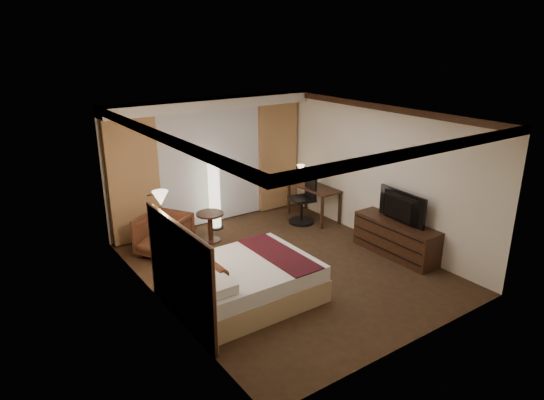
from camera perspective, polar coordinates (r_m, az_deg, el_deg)
floor at (r=8.68m, az=1.53°, el=-7.91°), size 4.50×5.50×0.01m
ceiling at (r=7.84m, az=1.70°, el=9.98°), size 4.50×5.50×0.01m
back_wall at (r=10.40m, az=-7.46°, el=4.50°), size 4.50×0.02×2.70m
left_wall at (r=7.13m, az=-13.11°, el=-2.72°), size 0.02×5.50×2.70m
right_wall at (r=9.61m, az=12.48°, el=3.00°), size 0.02×5.50×2.70m
crown_molding at (r=7.85m, az=1.70°, el=9.55°), size 4.50×5.50×0.12m
soffit at (r=9.95m, az=-7.08°, el=11.20°), size 4.50×0.50×0.20m
curtain_sheer at (r=10.36m, az=-7.22°, el=3.88°), size 2.48×0.04×2.45m
curtain_left_drape at (r=9.67m, az=-15.98°, el=2.18°), size 1.00×0.14×2.45m
curtain_right_drape at (r=11.18m, az=0.66°, el=5.15°), size 1.00×0.14×2.45m
wall_sconce at (r=7.35m, az=-12.98°, el=0.20°), size 0.24×0.24×0.24m
bed at (r=7.58m, az=-3.13°, el=-9.55°), size 2.09×1.63×0.61m
headboard at (r=6.95m, az=-10.68°, el=-8.57°), size 0.12×1.93×1.50m
armchair at (r=9.21m, az=-12.64°, el=-3.82°), size 1.10×1.12×0.86m
side_table at (r=9.69m, az=-7.26°, el=-3.17°), size 0.54×0.54×0.59m
floor_lamp at (r=10.16m, az=-6.81°, el=0.71°), size 0.32×0.32×1.52m
desk at (r=10.79m, az=4.92°, el=-0.29°), size 0.55×1.26×0.75m
desk_lamp at (r=10.98m, az=3.40°, el=3.08°), size 0.18×0.18×0.34m
office_chair at (r=10.46m, az=3.52°, el=0.34°), size 0.66×0.66×1.17m
dresser at (r=9.30m, az=14.35°, el=-4.38°), size 0.50×1.70×0.66m
television at (r=9.05m, az=14.56°, el=-0.66°), size 0.71×1.14×0.14m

